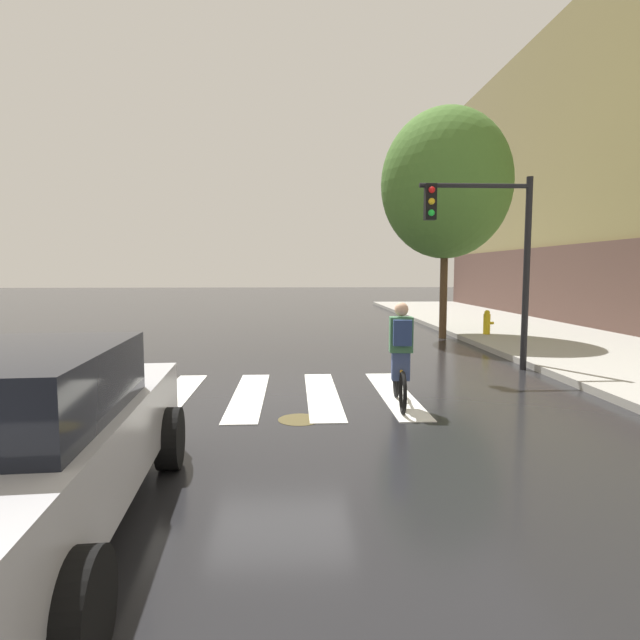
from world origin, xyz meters
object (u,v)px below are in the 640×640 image
at_px(traffic_light_near, 490,239).
at_px(fire_hydrant, 487,322).
at_px(sedan_near, 11,445).
at_px(cyclist, 401,355).
at_px(street_tree_near, 446,184).
at_px(manhole_cover, 300,419).

relative_size(traffic_light_near, fire_hydrant, 5.38).
height_order(sedan_near, traffic_light_near, traffic_light_near).
bearing_deg(cyclist, street_tree_near, 69.52).
bearing_deg(cyclist, manhole_cover, -158.69).
xyz_separation_m(sedan_near, cyclist, (3.93, 4.00, 0.02)).
bearing_deg(street_tree_near, sedan_near, -119.67).
xyz_separation_m(manhole_cover, cyclist, (1.62, 0.63, 0.84)).
xyz_separation_m(sedan_near, traffic_light_near, (6.49, 7.02, 2.04)).
bearing_deg(sedan_near, traffic_light_near, 47.22).
bearing_deg(cyclist, fire_hydrant, 61.12).
bearing_deg(fire_hydrant, traffic_light_near, -110.74).
bearing_deg(traffic_light_near, fire_hydrant, 69.26).
height_order(manhole_cover, cyclist, cyclist).
relative_size(sedan_near, street_tree_near, 0.65).
relative_size(cyclist, fire_hydrant, 2.19).
bearing_deg(traffic_light_near, cyclist, -130.32).
height_order(sedan_near, fire_hydrant, sedan_near).
relative_size(sedan_near, fire_hydrant, 6.04).
relative_size(manhole_cover, fire_hydrant, 0.82).
bearing_deg(traffic_light_near, manhole_cover, -138.89).
bearing_deg(sedan_near, cyclist, 45.49).
distance_m(cyclist, traffic_light_near, 4.44).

